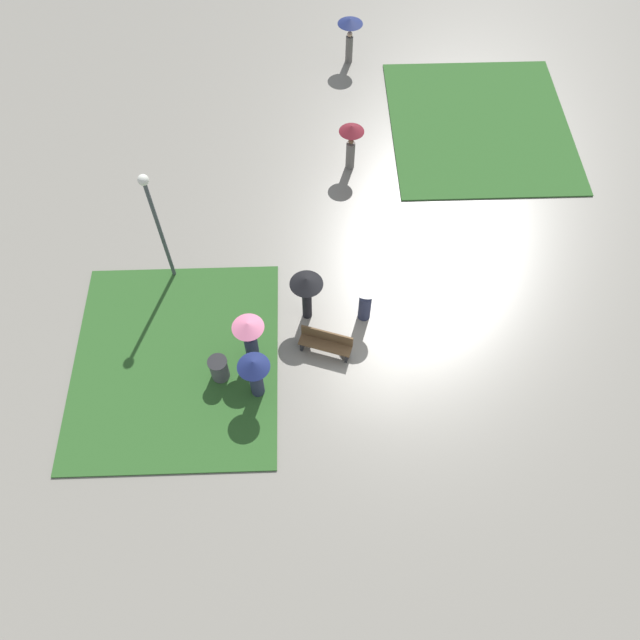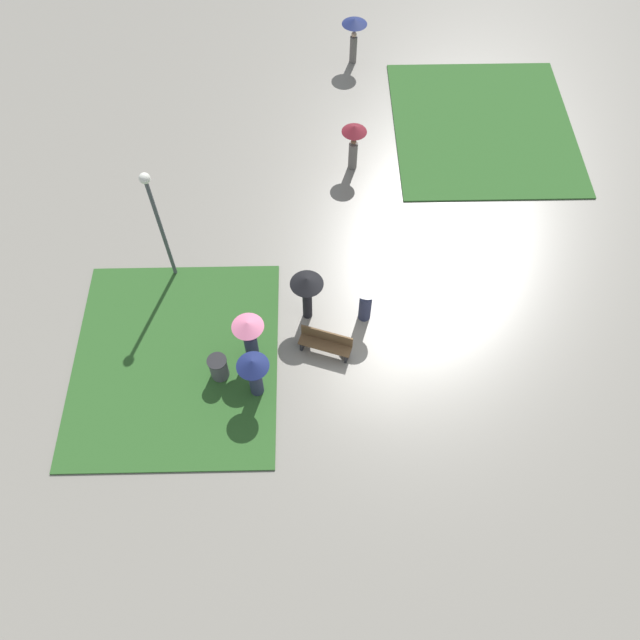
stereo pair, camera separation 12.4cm
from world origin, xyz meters
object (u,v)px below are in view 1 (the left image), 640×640
(crowd_person_black, at_px, (307,288))
(crowd_person_pink, at_px, (250,337))
(lamp_post, at_px, (155,216))
(lone_walker_far_path, at_px, (351,139))
(crowd_person_navy, at_px, (255,373))
(lone_walker_mid_plaza, at_px, (350,30))
(trash_bin, at_px, (219,369))
(crowd_person_white, at_px, (366,296))
(park_bench, at_px, (326,342))

(crowd_person_black, bearing_deg, crowd_person_pink, 12.62)
(lamp_post, xyz_separation_m, lone_walker_far_path, (6.09, 4.82, -1.57))
(crowd_person_navy, relative_size, lone_walker_mid_plaza, 0.96)
(crowd_person_pink, bearing_deg, trash_bin, -64.05)
(crowd_person_white, height_order, crowd_person_navy, crowd_person_navy)
(crowd_person_white, xyz_separation_m, lone_walker_far_path, (-0.06, 6.65, 0.21))
(trash_bin, bearing_deg, crowd_person_white, 24.37)
(trash_bin, height_order, crowd_person_white, crowd_person_white)
(park_bench, bearing_deg, trash_bin, -147.03)
(park_bench, height_order, crowd_person_navy, crowd_person_navy)
(lone_walker_far_path, bearing_deg, crowd_person_pink, 128.83)
(crowd_person_white, relative_size, crowd_person_black, 0.93)
(lone_walker_far_path, bearing_deg, crowd_person_white, 152.42)
(trash_bin, bearing_deg, crowd_person_black, 38.65)
(crowd_person_black, distance_m, lone_walker_far_path, 6.77)
(lamp_post, xyz_separation_m, crowd_person_white, (6.16, -1.83, -1.77))
(lamp_post, bearing_deg, crowd_person_white, -16.52)
(lone_walker_mid_plaza, bearing_deg, trash_bin, -112.37)
(park_bench, xyz_separation_m, lone_walker_far_path, (1.19, 7.84, 0.87))
(lamp_post, height_order, lone_walker_mid_plaza, lamp_post)
(crowd_person_pink, relative_size, crowd_person_navy, 1.03)
(park_bench, relative_size, lamp_post, 0.37)
(trash_bin, distance_m, lone_walker_mid_plaza, 15.68)
(crowd_person_pink, distance_m, crowd_person_navy, 1.20)
(crowd_person_white, bearing_deg, crowd_person_pink, 137.88)
(park_bench, bearing_deg, crowd_person_pink, -157.09)
(crowd_person_pink, xyz_separation_m, lone_walker_mid_plaza, (3.72, 14.29, 0.24))
(crowd_person_white, xyz_separation_m, crowd_person_black, (-1.79, 0.10, 0.36))
(park_bench, relative_size, crowd_person_pink, 0.86)
(crowd_person_white, bearing_deg, trash_bin, 140.87)
(park_bench, relative_size, trash_bin, 1.78)
(crowd_person_navy, bearing_deg, lone_walker_mid_plaza, 150.75)
(park_bench, bearing_deg, lone_walker_far_path, 100.05)
(lamp_post, distance_m, trash_bin, 4.85)
(crowd_person_black, bearing_deg, park_bench, 84.27)
(crowd_person_white, relative_size, lone_walker_far_path, 0.95)
(lamp_post, distance_m, crowd_person_white, 6.66)
(lone_walker_far_path, relative_size, lone_walker_mid_plaza, 0.99)
(lamp_post, xyz_separation_m, trash_bin, (1.74, -3.83, -2.43))
(crowd_person_navy, bearing_deg, lone_walker_far_path, 144.29)
(trash_bin, bearing_deg, park_bench, 14.31)
(crowd_person_white, bearing_deg, park_bench, 160.15)
(crowd_person_black, height_order, lone_walker_mid_plaza, crowd_person_black)
(lamp_post, bearing_deg, trash_bin, -65.52)
(trash_bin, bearing_deg, lone_walker_far_path, 63.29)
(crowd_person_black, bearing_deg, lamp_post, -49.91)
(crowd_person_navy, xyz_separation_m, lone_walker_far_path, (3.23, 9.19, 0.09))
(lamp_post, bearing_deg, crowd_person_navy, -56.78)
(crowd_person_black, height_order, lone_walker_far_path, crowd_person_black)
(crowd_person_pink, height_order, lone_walker_far_path, crowd_person_pink)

